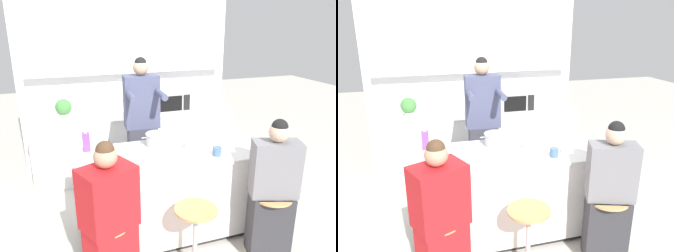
% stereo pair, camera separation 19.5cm
% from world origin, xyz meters
% --- Properties ---
extents(ground_plane, '(16.00, 16.00, 0.00)m').
position_xyz_m(ground_plane, '(0.00, 0.00, 0.00)').
color(ground_plane, beige).
extents(wall_back, '(3.12, 0.22, 2.70)m').
position_xyz_m(wall_back, '(0.00, 1.88, 1.54)').
color(wall_back, white).
rests_on(wall_back, ground_plane).
extents(back_counter, '(2.90, 0.65, 0.91)m').
position_xyz_m(back_counter, '(0.00, 1.57, 0.45)').
color(back_counter, white).
rests_on(back_counter, ground_plane).
extents(kitchen_island, '(1.89, 0.82, 0.92)m').
position_xyz_m(kitchen_island, '(0.00, 0.00, 0.46)').
color(kitchen_island, black).
rests_on(kitchen_island, ground_plane).
extents(bar_stool_center, '(0.38, 0.38, 0.65)m').
position_xyz_m(bar_stool_center, '(0.00, -0.66, 0.36)').
color(bar_stool_center, tan).
rests_on(bar_stool_center, ground_plane).
extents(bar_stool_rightmost, '(0.38, 0.38, 0.65)m').
position_xyz_m(bar_stool_rightmost, '(0.75, -0.68, 0.36)').
color(bar_stool_rightmost, tan).
rests_on(bar_stool_rightmost, ground_plane).
extents(person_cooking, '(0.43, 0.58, 1.80)m').
position_xyz_m(person_cooking, '(-0.12, 0.68, 0.89)').
color(person_cooking, '#383842').
rests_on(person_cooking, ground_plane).
extents(person_wrapped_blanket, '(0.48, 0.43, 1.37)m').
position_xyz_m(person_wrapped_blanket, '(-0.74, -0.67, 0.65)').
color(person_wrapped_blanket, red).
rests_on(person_wrapped_blanket, ground_plane).
extents(person_seated_near, '(0.47, 0.37, 1.38)m').
position_xyz_m(person_seated_near, '(0.77, -0.67, 0.63)').
color(person_seated_near, '#333338').
rests_on(person_seated_near, ground_plane).
extents(cooking_pot, '(0.34, 0.25, 0.14)m').
position_xyz_m(cooking_pot, '(-0.08, 0.20, 0.99)').
color(cooking_pot, '#B7BABC').
rests_on(cooking_pot, kitchen_island).
extents(fruit_bowl, '(0.20, 0.20, 0.08)m').
position_xyz_m(fruit_bowl, '(0.26, -0.02, 0.96)').
color(fruit_bowl, white).
rests_on(fruit_bowl, kitchen_island).
extents(coffee_cup_near, '(0.12, 0.08, 0.09)m').
position_xyz_m(coffee_cup_near, '(0.40, -0.23, 0.96)').
color(coffee_cup_near, '#4C7099').
rests_on(coffee_cup_near, kitchen_island).
extents(juice_carton, '(0.07, 0.07, 0.21)m').
position_xyz_m(juice_carton, '(-0.80, 0.30, 1.02)').
color(juice_carton, '#7A428E').
rests_on(juice_carton, kitchen_island).
extents(microwave, '(0.52, 0.35, 0.29)m').
position_xyz_m(microwave, '(0.53, 1.53, 1.05)').
color(microwave, '#B2B5B7').
rests_on(microwave, back_counter).
extents(potted_plant, '(0.22, 0.22, 0.27)m').
position_xyz_m(potted_plant, '(-0.97, 1.57, 1.06)').
color(potted_plant, beige).
rests_on(potted_plant, back_counter).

